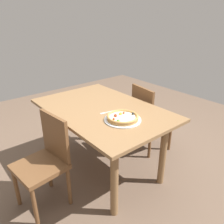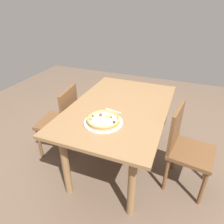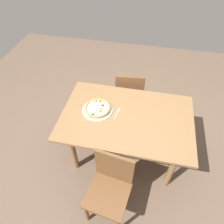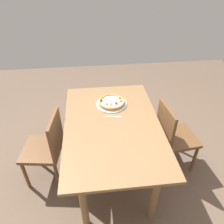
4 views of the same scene
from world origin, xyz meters
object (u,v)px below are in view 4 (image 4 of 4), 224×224
at_px(plate, 112,104).
at_px(fork, 115,117).
at_px(pizza, 112,102).
at_px(chair_far, 173,135).
at_px(dining_table, 112,132).
at_px(chair_near, 47,147).

bearing_deg(plate, fork, 1.66).
distance_m(pizza, fork, 0.23).
distance_m(chair_far, plate, 0.77).
bearing_deg(dining_table, chair_near, -93.34).
xyz_separation_m(dining_table, pizza, (-0.34, 0.03, 0.14)).
bearing_deg(dining_table, chair_far, 95.09).
height_order(dining_table, chair_near, chair_near).
height_order(dining_table, pizza, pizza).
height_order(chair_far, fork, chair_far).
relative_size(pizza, fork, 1.77).
bearing_deg(fork, chair_near, -164.30).
bearing_deg(dining_table, plate, 175.13).
distance_m(chair_near, pizza, 0.84).
relative_size(dining_table, chair_far, 1.67).
height_order(dining_table, plate, plate).
xyz_separation_m(chair_far, pizza, (-0.28, -0.66, 0.31)).
height_order(chair_far, pizza, chair_far).
relative_size(chair_far, pizza, 2.96).
height_order(chair_near, pizza, chair_near).
distance_m(plate, fork, 0.23).
bearing_deg(plate, chair_far, 67.10).
bearing_deg(fork, plate, 101.72).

